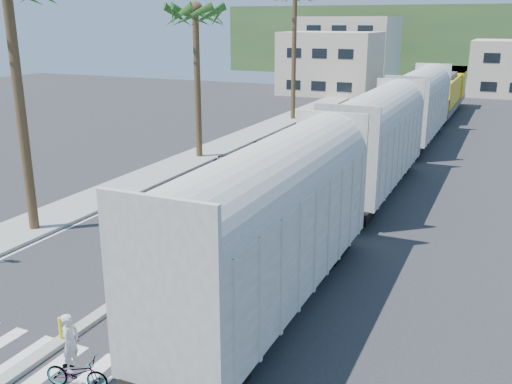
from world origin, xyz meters
TOP-DOWN VIEW (x-y plane):
  - ground at (0.00, 0.00)m, footprint 140.00×140.00m
  - sidewalk at (-8.50, 25.00)m, footprint 3.00×90.00m
  - rails at (5.00, 28.00)m, footprint 1.56×100.00m
  - median at (0.00, 19.96)m, footprint 0.45×60.00m
  - crosswalk at (0.00, -2.00)m, footprint 14.00×2.20m
  - lane_markings at (-2.15, 25.00)m, footprint 9.42×90.00m
  - freight_train at (5.00, 24.23)m, footprint 3.00×60.94m
  - buildings at (-6.41, 71.66)m, footprint 38.00×27.00m
  - hillside at (0.00, 100.00)m, footprint 80.00×20.00m
  - car_lead at (-3.31, 10.55)m, footprint 1.87×4.23m
  - car_second at (-3.17, 16.70)m, footprint 1.79×5.04m
  - car_third at (-3.85, 21.45)m, footprint 2.17×4.56m
  - car_rear at (-3.96, 28.10)m, footprint 2.99×5.17m
  - cyclist at (1.95, -2.54)m, footprint 1.35×2.02m

SIDE VIEW (x-z plane):
  - ground at x=0.00m, z-range 0.00..0.00m
  - lane_markings at x=-2.15m, z-range 0.00..0.01m
  - crosswalk at x=0.00m, z-range 0.00..0.01m
  - rails at x=5.00m, z-range 0.00..0.06m
  - sidewalk at x=-8.50m, z-range 0.00..0.15m
  - median at x=0.00m, z-range -0.34..0.51m
  - car_third at x=-3.85m, z-range 0.00..1.28m
  - car_rear at x=-3.96m, z-range 0.00..1.34m
  - cyclist at x=1.95m, z-range -0.40..1.76m
  - car_lead at x=-3.31m, z-range 0.00..1.41m
  - car_second at x=-3.17m, z-range 0.00..1.66m
  - freight_train at x=5.00m, z-range -0.02..5.83m
  - buildings at x=-6.41m, z-range -0.64..9.36m
  - hillside at x=0.00m, z-range 0.00..12.00m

